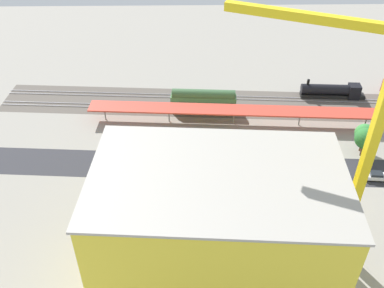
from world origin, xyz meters
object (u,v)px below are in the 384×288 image
at_px(parked_car_3, 303,176).
at_px(parked_car_4, 266,177).
at_px(freight_coach_far, 203,100).
at_px(box_truck_1, 265,201).
at_px(construction_building, 216,232).
at_px(platform_canopy_near, 234,110).
at_px(box_truck_0, 218,200).
at_px(parked_car_2, 339,174).
at_px(parked_car_1, 376,176).
at_px(street_tree_1, 366,139).
at_px(locomotive, 334,91).
at_px(tower_crane, 357,134).
at_px(traffic_light, 113,168).
at_px(street_tree_2, 364,134).

distance_m(parked_car_3, parked_car_4, 7.67).
distance_m(freight_coach_far, box_truck_1, 35.85).
xyz_separation_m(parked_car_4, construction_building, (11.98, 23.25, 9.97)).
xyz_separation_m(platform_canopy_near, box_truck_0, (5.70, 28.00, -2.07)).
xyz_separation_m(platform_canopy_near, parked_car_2, (-19.76, 20.16, -2.93)).
xyz_separation_m(parked_car_1, parked_car_4, (22.53, -0.29, -0.07)).
bearing_deg(box_truck_1, parked_car_4, -99.83).
height_order(box_truck_1, street_tree_1, street_tree_1).
bearing_deg(locomotive, parked_car_4, 54.76).
distance_m(locomotive, parked_car_2, 32.68).
height_order(box_truck_0, street_tree_1, street_tree_1).
height_order(parked_car_1, construction_building, construction_building).
xyz_separation_m(parked_car_1, tower_crane, (14.86, 17.18, 23.28)).
height_order(parked_car_2, parked_car_4, parked_car_2).
bearing_deg(box_truck_0, freight_coach_far, -87.57).
xyz_separation_m(freight_coach_far, box_truck_0, (-1.44, 33.87, -1.44)).
height_order(platform_canopy_near, parked_car_4, platform_canopy_near).
xyz_separation_m(parked_car_1, parked_car_2, (7.37, -0.79, 0.02)).
bearing_deg(traffic_light, street_tree_1, -170.35).
distance_m(construction_building, street_tree_1, 46.43).
bearing_deg(traffic_light, parked_car_2, -177.62).
bearing_deg(tower_crane, freight_coach_far, -66.19).
height_order(parked_car_3, street_tree_1, street_tree_1).
height_order(parked_car_1, box_truck_0, box_truck_0).
xyz_separation_m(parked_car_3, construction_building, (19.64, 23.22, 9.85)).
bearing_deg(tower_crane, street_tree_2, -119.06).
relative_size(construction_building, traffic_light, 4.82).
bearing_deg(traffic_light, locomotive, -147.70).
bearing_deg(parked_car_1, box_truck_1, 17.36).
xyz_separation_m(tower_crane, box_truck_1, (9.01, -9.71, -22.42)).
bearing_deg(freight_coach_far, parked_car_3, 126.16).
relative_size(freight_coach_far, street_tree_2, 2.42).
xyz_separation_m(freight_coach_far, street_tree_1, (-33.96, 18.98, 1.46)).
distance_m(parked_car_3, street_tree_1, 16.83).
bearing_deg(parked_car_3, street_tree_2, -147.99).
distance_m(parked_car_3, traffic_light, 38.36).
height_order(tower_crane, street_tree_2, tower_crane).
height_order(street_tree_1, street_tree_2, street_tree_1).
distance_m(box_truck_0, box_truck_1, 8.97).
xyz_separation_m(parked_car_3, traffic_light, (38.14, 1.37, 3.84)).
distance_m(locomotive, box_truck_1, 46.73).
bearing_deg(platform_canopy_near, parked_car_4, 102.56).
relative_size(parked_car_4, construction_building, 0.14).
distance_m(platform_canopy_near, box_truck_1, 28.67).
height_order(parked_car_2, box_truck_0, box_truck_0).
xyz_separation_m(parked_car_2, parked_car_3, (7.50, 0.53, 0.03)).
height_order(tower_crane, box_truck_1, tower_crane).
relative_size(locomotive, street_tree_2, 2.47).
height_order(platform_canopy_near, box_truck_1, platform_canopy_near).
height_order(parked_car_3, box_truck_1, box_truck_1).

